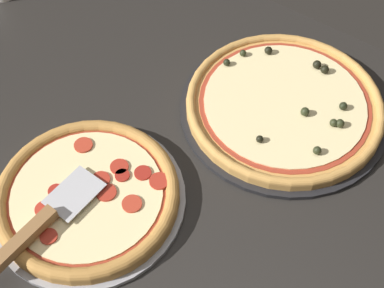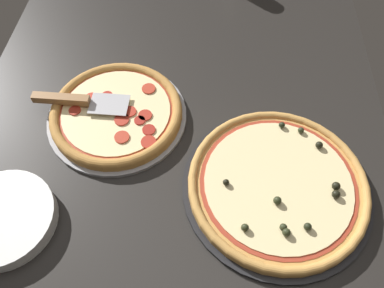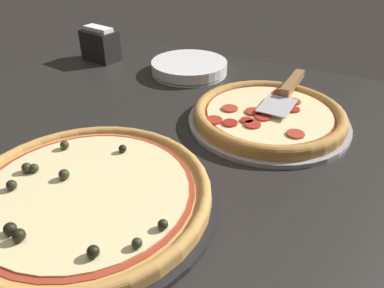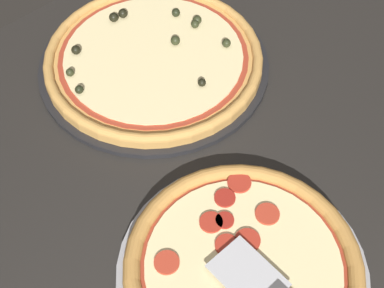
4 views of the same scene
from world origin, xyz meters
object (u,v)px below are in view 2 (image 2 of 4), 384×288
Objects in this scene: pizza_back at (278,184)px; serving_spatula at (71,100)px; plate_stack at (4,219)px; pizza_front at (116,112)px.

serving_spatula is at bearing -110.28° from pizza_back.
plate_stack is at bearing -13.20° from serving_spatula.
plate_stack is at bearing -32.22° from pizza_front.
plate_stack is (29.64, -18.68, -0.53)cm from pizza_front.
serving_spatula is (-1.26, -11.44, 2.31)cm from pizza_front.
pizza_back reaches higher than plate_stack.
pizza_back is (17.56, 39.49, 0.00)cm from pizza_front.
serving_spatula reaches higher than plate_stack.
pizza_front is 35.04cm from plate_stack.
pizza_front is at bearing 83.73° from serving_spatula.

